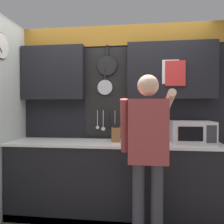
# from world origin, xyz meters

# --- Properties ---
(ground_plane) EXTENTS (14.00, 14.00, 0.00)m
(ground_plane) POSITION_xyz_m (0.00, 0.00, 0.00)
(ground_plane) COLOR brown
(base_cabinet_counter) EXTENTS (2.61, 0.60, 0.94)m
(base_cabinet_counter) POSITION_xyz_m (0.00, -0.00, 0.46)
(base_cabinet_counter) COLOR black
(base_cabinet_counter) RESTS_ON ground_plane
(back_wall_unit) EXTENTS (3.18, 0.23, 2.48)m
(back_wall_unit) POSITION_xyz_m (0.02, 0.26, 1.52)
(back_wall_unit) COLOR black
(back_wall_unit) RESTS_ON ground_plane
(microwave) EXTENTS (0.49, 0.37, 0.26)m
(microwave) POSITION_xyz_m (0.95, 0.04, 1.07)
(microwave) COLOR silver
(microwave) RESTS_ON base_cabinet_counter
(knife_block) EXTENTS (0.12, 0.16, 0.26)m
(knife_block) POSITION_xyz_m (0.03, 0.04, 1.03)
(knife_block) COLOR brown
(knife_block) RESTS_ON base_cabinet_counter
(utensil_crock) EXTENTS (0.12, 0.12, 0.35)m
(utensil_crock) POSITION_xyz_m (0.27, 0.04, 1.02)
(utensil_crock) COLOR white
(utensil_crock) RESTS_ON base_cabinet_counter
(person) EXTENTS (0.54, 0.65, 1.68)m
(person) POSITION_xyz_m (0.40, -0.53, 1.00)
(person) COLOR #383842
(person) RESTS_ON ground_plane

